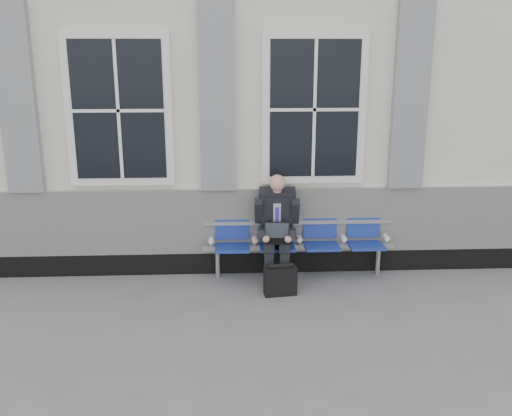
{
  "coord_description": "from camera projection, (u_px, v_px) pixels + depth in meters",
  "views": [
    {
      "loc": [
        -0.76,
        -5.94,
        3.04
      ],
      "look_at": [
        -0.43,
        0.9,
        1.09
      ],
      "focal_mm": 40.0,
      "sensor_mm": 36.0,
      "label": 1
    }
  ],
  "objects": [
    {
      "name": "bench",
      "position": [
        299.0,
        237.0,
        7.7
      ],
      "size": [
        2.6,
        0.47,
        0.91
      ],
      "color": "#9EA0A3",
      "rests_on": "ground"
    },
    {
      "name": "briefcase",
      "position": [
        280.0,
        280.0,
        7.18
      ],
      "size": [
        0.42,
        0.22,
        0.42
      ],
      "color": "black",
      "rests_on": "ground"
    },
    {
      "name": "station_building",
      "position": [
        273.0,
        98.0,
        9.3
      ],
      "size": [
        14.4,
        4.4,
        4.49
      ],
      "color": "silver",
      "rests_on": "ground"
    },
    {
      "name": "ground",
      "position": [
        297.0,
        319.0,
        6.57
      ],
      "size": [
        70.0,
        70.0,
        0.0
      ],
      "primitive_type": "plane",
      "color": "slate",
      "rests_on": "ground"
    },
    {
      "name": "businessman",
      "position": [
        277.0,
        224.0,
        7.49
      ],
      "size": [
        0.6,
        0.81,
        1.45
      ],
      "color": "black",
      "rests_on": "ground"
    }
  ]
}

